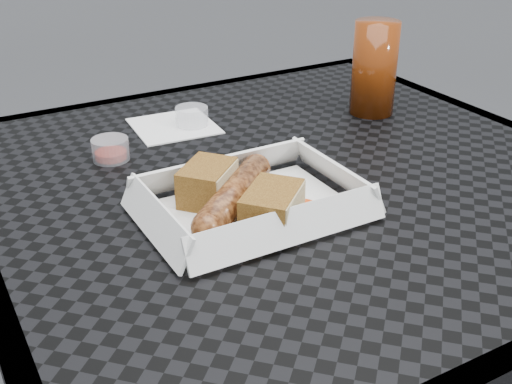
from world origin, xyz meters
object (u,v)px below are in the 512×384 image
at_px(patio_table, 290,221).
at_px(drink_glass, 374,68).
at_px(bratwurst, 234,195).
at_px(food_tray, 252,210).

relative_size(patio_table, drink_glass, 5.47).
xyz_separation_m(patio_table, bratwurst, (-0.12, -0.06, 0.10)).
bearing_deg(food_tray, patio_table, 35.07).
relative_size(food_tray, bratwurst, 1.45).
distance_m(patio_table, drink_glass, 0.30).
bearing_deg(patio_table, drink_glass, 28.54).
bearing_deg(bratwurst, food_tray, -27.84).
bearing_deg(drink_glass, bratwurst, -151.92).
height_order(food_tray, drink_glass, drink_glass).
bearing_deg(patio_table, bratwurst, -152.84).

